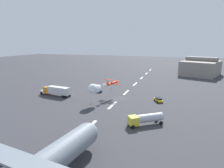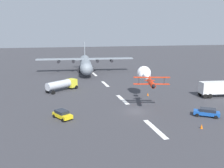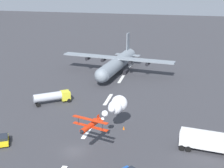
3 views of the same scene
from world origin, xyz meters
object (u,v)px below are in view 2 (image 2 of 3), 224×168
(stunt_biplane_red, at_px, (145,75))
(airport_staff_sedan, at_px, (62,114))
(cargo_transport_plane, at_px, (86,64))
(traffic_cone_far, at_px, (148,94))
(fuel_tanker_truck, at_px, (62,84))
(followme_car_yellow, at_px, (207,112))
(traffic_cone_near, at_px, (202,126))

(stunt_biplane_red, bearing_deg, airport_staff_sedan, 115.25)
(cargo_transport_plane, bearing_deg, traffic_cone_far, -165.53)
(fuel_tanker_truck, relative_size, traffic_cone_far, 11.72)
(followme_car_yellow, relative_size, traffic_cone_near, 6.34)
(cargo_transport_plane, xyz_separation_m, fuel_tanker_truck, (-27.46, 10.43, -1.77))
(cargo_transport_plane, distance_m, airport_staff_sedan, 50.12)
(traffic_cone_near, bearing_deg, followme_car_yellow, -43.22)
(stunt_biplane_red, relative_size, traffic_cone_far, 21.34)
(cargo_transport_plane, relative_size, followme_car_yellow, 7.86)
(fuel_tanker_truck, height_order, followme_car_yellow, fuel_tanker_truck)
(stunt_biplane_red, xyz_separation_m, traffic_cone_near, (-19.79, -1.77, -5.21))
(stunt_biplane_red, bearing_deg, fuel_tanker_truck, 57.49)
(stunt_biplane_red, relative_size, followme_car_yellow, 3.37)
(followme_car_yellow, distance_m, traffic_cone_far, 17.18)
(airport_staff_sedan, bearing_deg, fuel_tanker_truck, -3.20)
(cargo_transport_plane, relative_size, traffic_cone_near, 49.86)
(airport_staff_sedan, distance_m, traffic_cone_far, 23.97)
(fuel_tanker_truck, height_order, traffic_cone_near, fuel_tanker_truck)
(fuel_tanker_truck, bearing_deg, stunt_biplane_red, -122.51)
(fuel_tanker_truck, relative_size, traffic_cone_near, 11.72)
(stunt_biplane_red, relative_size, traffic_cone_near, 21.34)
(traffic_cone_far, bearing_deg, followme_car_yellow, -164.24)
(fuel_tanker_truck, bearing_deg, cargo_transport_plane, -20.79)
(stunt_biplane_red, bearing_deg, followme_car_yellow, -157.50)
(fuel_tanker_truck, distance_m, followme_car_yellow, 36.65)
(fuel_tanker_truck, relative_size, airport_staff_sedan, 1.98)
(cargo_transport_plane, xyz_separation_m, traffic_cone_near, (-59.13, -9.97, -3.14))
(fuel_tanker_truck, distance_m, airport_staff_sedan, 21.27)
(stunt_biplane_red, height_order, followme_car_yellow, stunt_biplane_red)
(stunt_biplane_red, xyz_separation_m, followme_car_yellow, (-15.04, -6.23, -4.77))
(cargo_transport_plane, xyz_separation_m, traffic_cone_far, (-37.85, -9.77, -3.14))
(traffic_cone_near, bearing_deg, fuel_tanker_truck, 32.79)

